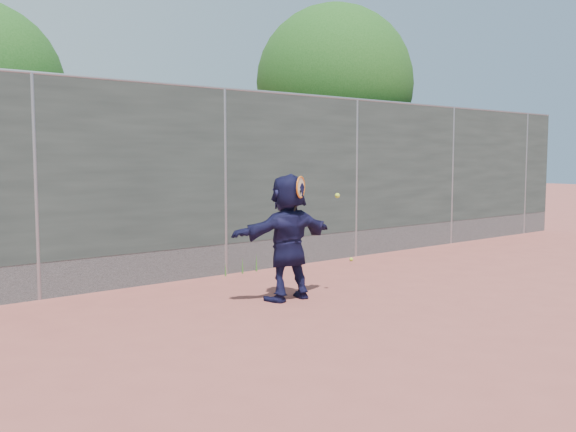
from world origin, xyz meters
TOP-DOWN VIEW (x-y plane):
  - ground at (0.00, 0.00)m, footprint 80.00×80.00m
  - player at (-0.40, 1.40)m, footprint 1.59×0.56m
  - ball_ground at (2.54, 3.15)m, footprint 0.07×0.07m
  - fence at (-0.00, 3.50)m, footprint 20.00×0.06m
  - swing_action at (-0.30, 1.19)m, footprint 0.75×0.20m
  - tree_right at (4.68, 5.75)m, footprint 3.78×3.60m
  - weed_clump at (0.29, 3.38)m, footprint 0.68×0.07m

SIDE VIEW (x-z plane):
  - ground at x=0.00m, z-range 0.00..0.00m
  - ball_ground at x=2.54m, z-range 0.00..0.07m
  - weed_clump at x=0.29m, z-range -0.02..0.28m
  - player at x=-0.40m, z-range 0.00..1.69m
  - swing_action at x=-0.30m, z-range 1.23..1.74m
  - fence at x=0.00m, z-range 0.07..3.09m
  - tree_right at x=4.68m, z-range 0.80..6.19m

